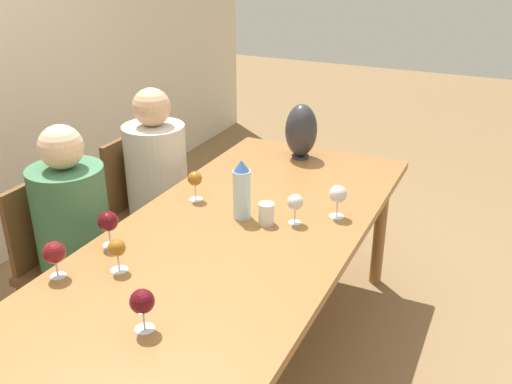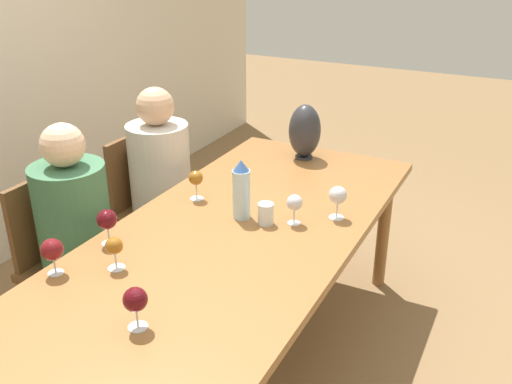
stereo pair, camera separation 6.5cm
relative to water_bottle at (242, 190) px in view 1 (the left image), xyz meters
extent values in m
plane|color=olive|center=(-0.13, -0.03, -0.88)|extent=(14.00, 14.00, 0.00)
cube|color=#936033|center=(-0.13, -0.03, -0.15)|extent=(2.26, 1.00, 0.04)
cylinder|color=#936033|center=(0.90, -0.43, -0.53)|extent=(0.07, 0.07, 0.71)
cylinder|color=#936033|center=(0.90, 0.36, -0.53)|extent=(0.07, 0.07, 0.71)
cylinder|color=silver|center=(0.00, 0.00, -0.02)|extent=(0.08, 0.08, 0.22)
cone|color=#33599E|center=(0.00, 0.00, 0.12)|extent=(0.07, 0.07, 0.05)
cylinder|color=silver|center=(-0.01, -0.12, -0.08)|extent=(0.07, 0.07, 0.10)
cylinder|color=#2D2D33|center=(0.81, 0.04, -0.13)|extent=(0.10, 0.10, 0.01)
ellipsoid|color=#2D2D33|center=(0.81, 0.04, 0.03)|extent=(0.18, 0.18, 0.30)
cylinder|color=silver|center=(-0.45, 0.37, -0.13)|extent=(0.07, 0.07, 0.00)
cylinder|color=silver|center=(-0.45, 0.37, -0.09)|extent=(0.01, 0.01, 0.07)
sphere|color=#510C14|center=(-0.45, 0.37, -0.02)|extent=(0.08, 0.08, 0.08)
cylinder|color=silver|center=(-0.59, 0.22, -0.13)|extent=(0.07, 0.07, 0.00)
cylinder|color=silver|center=(-0.59, 0.22, -0.10)|extent=(0.01, 0.01, 0.07)
sphere|color=#995B19|center=(-0.59, 0.22, -0.04)|extent=(0.07, 0.07, 0.07)
cylinder|color=silver|center=(0.19, -0.38, -0.13)|extent=(0.07, 0.07, 0.00)
cylinder|color=silver|center=(0.19, -0.38, -0.09)|extent=(0.01, 0.01, 0.07)
sphere|color=silver|center=(0.19, -0.38, -0.02)|extent=(0.08, 0.08, 0.08)
cylinder|color=silver|center=(0.07, 0.28, -0.13)|extent=(0.07, 0.07, 0.00)
cylinder|color=silver|center=(0.07, 0.28, -0.09)|extent=(0.01, 0.01, 0.08)
sphere|color=#995B19|center=(0.07, 0.28, -0.02)|extent=(0.07, 0.07, 0.07)
cylinder|color=silver|center=(-0.84, -0.07, -0.13)|extent=(0.07, 0.07, 0.00)
cylinder|color=silver|center=(-0.84, -0.07, -0.09)|extent=(0.01, 0.01, 0.07)
sphere|color=#510C14|center=(-0.84, -0.07, -0.03)|extent=(0.08, 0.08, 0.08)
cylinder|color=silver|center=(0.05, -0.23, -0.13)|extent=(0.06, 0.06, 0.00)
cylinder|color=silver|center=(0.05, -0.23, -0.10)|extent=(0.01, 0.01, 0.07)
sphere|color=silver|center=(0.05, -0.23, -0.03)|extent=(0.07, 0.07, 0.07)
cylinder|color=silver|center=(-0.72, 0.40, -0.13)|extent=(0.06, 0.06, 0.00)
cylinder|color=silver|center=(-0.72, 0.40, -0.10)|extent=(0.01, 0.01, 0.06)
sphere|color=maroon|center=(-0.72, 0.40, -0.03)|extent=(0.08, 0.08, 0.08)
cube|color=brown|center=(-0.30, 0.72, -0.44)|extent=(0.44, 0.44, 0.04)
cube|color=brown|center=(-0.30, 0.92, -0.21)|extent=(0.40, 0.03, 0.41)
cylinder|color=brown|center=(-0.49, 0.53, -0.67)|extent=(0.04, 0.04, 0.43)
cylinder|color=brown|center=(-0.11, 0.53, -0.67)|extent=(0.04, 0.04, 0.43)
cylinder|color=brown|center=(-0.49, 0.91, -0.67)|extent=(0.04, 0.04, 0.43)
cylinder|color=brown|center=(-0.11, 0.91, -0.67)|extent=(0.04, 0.04, 0.43)
cube|color=brown|center=(0.38, 0.72, -0.44)|extent=(0.44, 0.44, 0.04)
cube|color=brown|center=(0.38, 0.92, -0.21)|extent=(0.40, 0.03, 0.41)
cylinder|color=brown|center=(0.19, 0.53, -0.67)|extent=(0.04, 0.04, 0.43)
cylinder|color=brown|center=(0.57, 0.53, -0.67)|extent=(0.04, 0.04, 0.43)
cylinder|color=brown|center=(0.19, 0.91, -0.67)|extent=(0.04, 0.04, 0.43)
cylinder|color=brown|center=(0.57, 0.91, -0.67)|extent=(0.04, 0.04, 0.43)
cube|color=#2D2D38|center=(-0.30, 0.66, -0.65)|extent=(0.25, 0.19, 0.47)
cylinder|color=#3D704C|center=(-0.30, 0.72, -0.16)|extent=(0.34, 0.34, 0.50)
sphere|color=beige|center=(-0.30, 0.72, 0.19)|extent=(0.20, 0.20, 0.20)
cube|color=#2D2D38|center=(0.38, 0.66, -0.65)|extent=(0.25, 0.19, 0.47)
cylinder|color=beige|center=(0.38, 0.72, -0.16)|extent=(0.34, 0.34, 0.50)
sphere|color=#D6A884|center=(0.38, 0.72, 0.19)|extent=(0.20, 0.20, 0.20)
camera|label=1|loc=(-2.03, -1.03, 1.02)|focal=40.00mm
camera|label=2|loc=(-2.00, -1.09, 1.02)|focal=40.00mm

